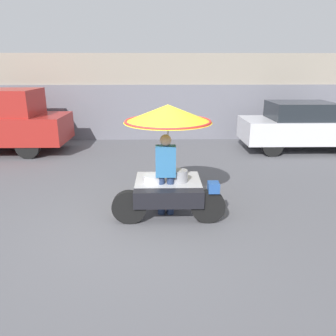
% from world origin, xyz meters
% --- Properties ---
extents(ground_plane, '(36.00, 36.00, 0.00)m').
position_xyz_m(ground_plane, '(0.00, 0.00, 0.00)').
color(ground_plane, '#56565B').
extents(shopfront_building, '(28.00, 2.06, 3.24)m').
position_xyz_m(shopfront_building, '(0.00, 8.44, 1.61)').
color(shopfront_building, gray).
rests_on(shopfront_building, ground).
extents(vendor_motorcycle_cart, '(2.09, 1.69, 2.11)m').
position_xyz_m(vendor_motorcycle_cart, '(0.60, 0.78, 1.58)').
color(vendor_motorcycle_cart, black).
rests_on(vendor_motorcycle_cart, ground).
extents(vendor_person, '(0.38, 0.22, 1.60)m').
position_xyz_m(vendor_person, '(0.55, 0.61, 0.89)').
color(vendor_person, navy).
rests_on(vendor_person, ground).
extents(parked_car, '(4.20, 1.79, 1.65)m').
position_xyz_m(parked_car, '(5.30, 5.60, 0.84)').
color(parked_car, black).
rests_on(parked_car, ground).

